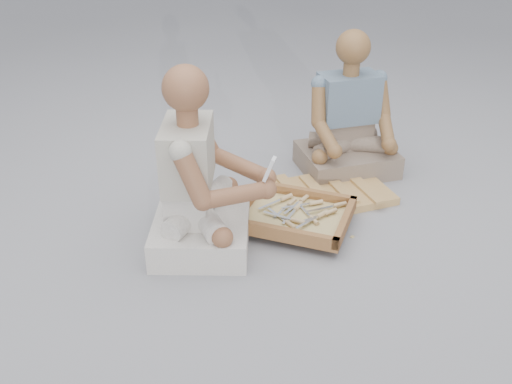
{
  "coord_description": "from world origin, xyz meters",
  "views": [
    {
      "loc": [
        -0.02,
        -2.03,
        1.54
      ],
      "look_at": [
        -0.05,
        0.16,
        0.3
      ],
      "focal_mm": 40.0,
      "sensor_mm": 36.0,
      "label": 1
    }
  ],
  "objects_px": {
    "carved_panel": "(329,193)",
    "companion": "(348,126)",
    "craftsman": "(199,187)",
    "tool_tray": "(295,215)"
  },
  "relations": [
    {
      "from": "carved_panel",
      "to": "companion",
      "type": "relative_size",
      "value": 0.77
    },
    {
      "from": "companion",
      "to": "craftsman",
      "type": "bearing_deg",
      "value": 27.7
    },
    {
      "from": "carved_panel",
      "to": "companion",
      "type": "xyz_separation_m",
      "value": [
        0.13,
        0.33,
        0.25
      ]
    },
    {
      "from": "tool_tray",
      "to": "carved_panel",
      "type": "bearing_deg",
      "value": 56.31
    },
    {
      "from": "tool_tray",
      "to": "craftsman",
      "type": "distance_m",
      "value": 0.52
    },
    {
      "from": "craftsman",
      "to": "companion",
      "type": "distance_m",
      "value": 1.08
    },
    {
      "from": "carved_panel",
      "to": "companion",
      "type": "bearing_deg",
      "value": 69.11
    },
    {
      "from": "tool_tray",
      "to": "companion",
      "type": "xyz_separation_m",
      "value": [
        0.33,
        0.63,
        0.21
      ]
    },
    {
      "from": "craftsman",
      "to": "companion",
      "type": "height_order",
      "value": "craftsman"
    },
    {
      "from": "carved_panel",
      "to": "tool_tray",
      "type": "bearing_deg",
      "value": -123.69
    }
  ]
}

